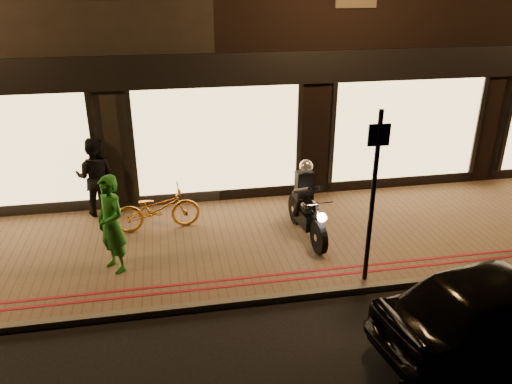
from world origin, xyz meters
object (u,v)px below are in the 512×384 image
bicycle_gold (157,209)px  sign_post (373,190)px  parked_car (502,308)px  motorcycle (307,208)px  person_green (111,224)px

bicycle_gold → sign_post: bearing=-131.5°
sign_post → bicycle_gold: sign_post is taller
sign_post → bicycle_gold: 4.52m
parked_car → motorcycle: bearing=18.3°
motorcycle → sign_post: size_ratio=0.65×
person_green → parked_car: bearing=24.2°
sign_post → parked_car: size_ratio=0.79×
person_green → parked_car: size_ratio=0.47×
motorcycle → parked_car: bearing=-66.8°
sign_post → person_green: bearing=165.1°
motorcycle → person_green: bearing=-175.8°
sign_post → person_green: size_ratio=1.68×
bicycle_gold → person_green: person_green is taller
bicycle_gold → parked_car: size_ratio=0.46×
sign_post → person_green: (-4.27, 1.13, -0.78)m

